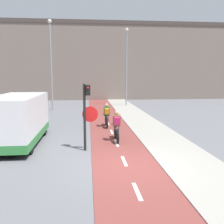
# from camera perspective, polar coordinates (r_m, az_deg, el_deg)

# --- Properties ---
(ground_plane) EXTENTS (120.00, 120.00, 0.00)m
(ground_plane) POSITION_cam_1_polar(r_m,az_deg,el_deg) (9.13, 3.27, -12.30)
(ground_plane) COLOR slate
(bike_lane) EXTENTS (2.43, 60.00, 0.02)m
(bike_lane) POSITION_cam_1_polar(r_m,az_deg,el_deg) (9.13, 3.26, -12.23)
(bike_lane) COLOR brown
(bike_lane) RESTS_ON ground_plane
(sidewalk_strip) EXTENTS (2.40, 60.00, 0.05)m
(sidewalk_strip) POSITION_cam_1_polar(r_m,az_deg,el_deg) (9.77, 17.69, -11.14)
(sidewalk_strip) COLOR #A8A399
(sidewalk_strip) RESTS_ON ground_plane
(building_row_background) EXTENTS (60.00, 5.20, 10.41)m
(building_row_background) POSITION_cam_1_polar(r_m,az_deg,el_deg) (36.17, -3.44, 11.40)
(building_row_background) COLOR slate
(building_row_background) RESTS_ON ground_plane
(traffic_light_pole) EXTENTS (0.67, 0.26, 2.88)m
(traffic_light_pole) POSITION_cam_1_polar(r_m,az_deg,el_deg) (10.65, -5.82, 0.60)
(traffic_light_pole) COLOR black
(traffic_light_pole) RESTS_ON ground_plane
(street_lamp_far) EXTENTS (0.36, 0.36, 8.26)m
(street_lamp_far) POSITION_cam_1_polar(r_m,az_deg,el_deg) (24.02, -13.81, 12.11)
(street_lamp_far) COLOR gray
(street_lamp_far) RESTS_ON ground_plane
(street_lamp_sidewalk) EXTENTS (0.36, 0.36, 8.17)m
(street_lamp_sidewalk) POSITION_cam_1_polar(r_m,az_deg,el_deg) (27.07, 3.34, 11.76)
(street_lamp_sidewalk) COLOR gray
(street_lamp_sidewalk) RESTS_ON ground_plane
(cyclist_near) EXTENTS (0.46, 1.70, 1.53)m
(cyclist_near) POSITION_cam_1_polar(r_m,az_deg,el_deg) (12.30, 1.06, -3.40)
(cyclist_near) COLOR black
(cyclist_near) RESTS_ON ground_plane
(cyclist_far) EXTENTS (0.46, 1.66, 1.50)m
(cyclist_far) POSITION_cam_1_polar(r_m,az_deg,el_deg) (15.72, -1.24, -0.88)
(cyclist_far) COLOR black
(cyclist_far) RESTS_ON ground_plane
(van) EXTENTS (2.03, 5.18, 2.30)m
(van) POSITION_cam_1_polar(r_m,az_deg,el_deg) (12.58, -20.73, -1.77)
(van) COLOR white
(van) RESTS_ON ground_plane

